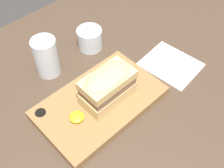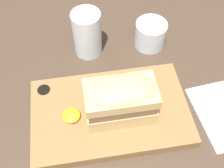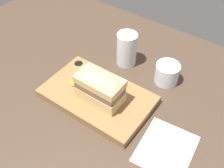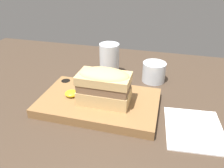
% 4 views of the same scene
% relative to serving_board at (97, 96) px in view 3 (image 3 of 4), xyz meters
% --- Properties ---
extents(dining_table, '(1.58, 1.01, 0.02)m').
position_rel_serving_board_xyz_m(dining_table, '(0.08, -0.01, -0.02)').
color(dining_table, '#423326').
rests_on(dining_table, ground).
extents(serving_board, '(0.34, 0.21, 0.03)m').
position_rel_serving_board_xyz_m(serving_board, '(0.00, 0.00, 0.00)').
color(serving_board, olive).
rests_on(serving_board, dining_table).
extents(sandwich, '(0.14, 0.08, 0.10)m').
position_rel_serving_board_xyz_m(sandwich, '(0.02, -0.01, 0.07)').
color(sandwich, tan).
rests_on(sandwich, serving_board).
extents(mustard_dollop, '(0.04, 0.04, 0.02)m').
position_rel_serving_board_xyz_m(mustard_dollop, '(-0.08, -0.01, 0.02)').
color(mustard_dollop, gold).
rests_on(mustard_dollop, serving_board).
extents(water_glass, '(0.07, 0.07, 0.12)m').
position_rel_serving_board_xyz_m(water_glass, '(-0.02, 0.20, 0.04)').
color(water_glass, silver).
rests_on(water_glass, dining_table).
extents(wine_glass, '(0.08, 0.08, 0.07)m').
position_rel_serving_board_xyz_m(wine_glass, '(0.14, 0.20, 0.02)').
color(wine_glass, silver).
rests_on(wine_glass, dining_table).
extents(napkin, '(0.16, 0.18, 0.00)m').
position_rel_serving_board_xyz_m(napkin, '(0.26, -0.04, -0.01)').
color(napkin, white).
rests_on(napkin, dining_table).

